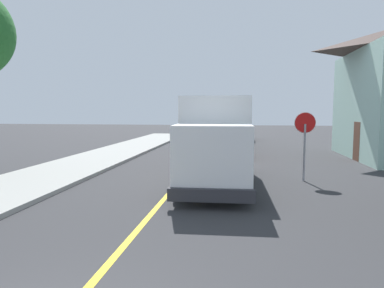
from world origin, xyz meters
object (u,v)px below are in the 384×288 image
(parked_car_near, at_px, (232,143))
(parked_car_far, at_px, (242,131))
(box_truck, at_px, (216,136))
(parked_car_mid, at_px, (235,136))
(stop_sign, at_px, (305,133))

(parked_car_near, distance_m, parked_car_far, 11.53)
(box_truck, xyz_separation_m, parked_car_near, (0.46, 7.37, -0.97))
(box_truck, relative_size, parked_car_mid, 1.63)
(box_truck, bearing_deg, parked_car_near, 86.43)
(box_truck, relative_size, parked_car_near, 1.65)
(parked_car_mid, distance_m, stop_sign, 12.80)
(parked_car_near, distance_m, parked_car_mid, 5.69)
(parked_car_near, bearing_deg, parked_car_mid, 88.99)
(box_truck, height_order, parked_car_near, box_truck)
(box_truck, distance_m, parked_car_near, 7.45)
(parked_car_mid, relative_size, stop_sign, 1.68)
(parked_car_mid, distance_m, parked_car_far, 5.86)
(parked_car_mid, bearing_deg, box_truck, -92.45)
(box_truck, height_order, stop_sign, box_truck)
(box_truck, distance_m, parked_car_far, 18.94)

